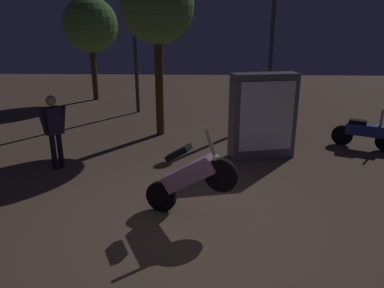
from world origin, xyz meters
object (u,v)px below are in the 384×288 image
person_rider_beside (284,100)px  person_bystander_far (54,126)px  streetlamp_near (134,24)px  motorcycle_blue_parked_left (364,132)px  streetlamp_far (272,35)px  kiosk_billboard (263,116)px  motorcycle_pink_foreground (189,177)px

person_rider_beside → person_bystander_far: person_rider_beside is taller
streetlamp_near → motorcycle_blue_parked_left: bearing=-31.0°
motorcycle_blue_parked_left → streetlamp_far: (-2.15, 2.84, 2.45)m
person_rider_beside → streetlamp_far: size_ratio=0.38×
person_rider_beside → streetlamp_far: 2.39m
motorcycle_blue_parked_left → streetlamp_near: (-6.91, 4.14, 2.81)m
streetlamp_far → streetlamp_near: bearing=164.6°
person_rider_beside → streetlamp_near: bearing=-138.8°
motorcycle_blue_parked_left → person_rider_beside: 2.44m
motorcycle_blue_parked_left → streetlamp_near: streetlamp_near is taller
streetlamp_far → motorcycle_blue_parked_left: bearing=-52.8°
person_bystander_far → kiosk_billboard: 4.92m
person_rider_beside → streetlamp_near: (-4.97, 2.79, 2.22)m
motorcycle_blue_parked_left → person_bystander_far: person_bystander_far is taller
person_rider_beside → motorcycle_pink_foreground: bearing=-45.8°
motorcycle_pink_foreground → streetlamp_far: streetlamp_far is taller
person_rider_beside → streetlamp_far: streetlamp_far is taller
person_bystander_far → motorcycle_pink_foreground: bearing=6.7°
kiosk_billboard → person_rider_beside: bearing=-126.9°
motorcycle_pink_foreground → kiosk_billboard: kiosk_billboard is taller
person_bystander_far → kiosk_billboard: (4.82, 0.99, 0.03)m
kiosk_billboard → streetlamp_near: bearing=-64.0°
motorcycle_blue_parked_left → kiosk_billboard: size_ratio=0.73×
motorcycle_pink_foreground → streetlamp_far: bearing=90.5°
streetlamp_near → streetlamp_far: size_ratio=1.14×
motorcycle_blue_parked_left → streetlamp_far: size_ratio=0.34×
person_bystander_far → person_rider_beside: bearing=69.5°
motorcycle_pink_foreground → streetlamp_near: 8.77m
motorcycle_blue_parked_left → streetlamp_far: 4.32m
motorcycle_pink_foreground → person_rider_beside: (2.61, 5.29, 0.29)m
motorcycle_blue_parked_left → streetlamp_near: size_ratio=0.30×
person_bystander_far → streetlamp_far: 7.46m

